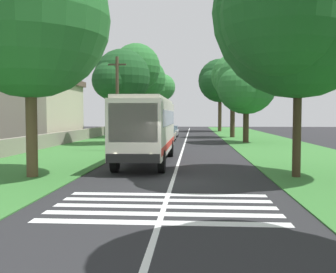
# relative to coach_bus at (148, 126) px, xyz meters

# --- Properties ---
(ground) EXTENTS (160.00, 160.00, 0.00)m
(ground) POSITION_rel_coach_bus_xyz_m (-6.64, -1.80, -2.15)
(ground) COLOR #262628
(grass_verge_left) EXTENTS (120.00, 8.00, 0.04)m
(grass_verge_left) POSITION_rel_coach_bus_xyz_m (8.36, 6.40, -2.13)
(grass_verge_left) COLOR #387533
(grass_verge_left) RESTS_ON ground
(grass_verge_right) EXTENTS (120.00, 8.00, 0.04)m
(grass_verge_right) POSITION_rel_coach_bus_xyz_m (8.36, -10.00, -2.13)
(grass_verge_right) COLOR #387533
(grass_verge_right) RESTS_ON ground
(centre_line) EXTENTS (110.00, 0.16, 0.01)m
(centre_line) POSITION_rel_coach_bus_xyz_m (8.36, -1.80, -2.14)
(centre_line) COLOR silver
(centre_line) RESTS_ON ground
(coach_bus) EXTENTS (11.16, 2.62, 3.73)m
(coach_bus) POSITION_rel_coach_bus_xyz_m (0.00, 0.00, 0.00)
(coach_bus) COLOR silver
(coach_bus) RESTS_ON ground
(zebra_crossing) EXTENTS (4.05, 6.80, 0.01)m
(zebra_crossing) POSITION_rel_coach_bus_xyz_m (-10.95, -1.80, -2.14)
(zebra_crossing) COLOR silver
(zebra_crossing) RESTS_ON ground
(trailing_car_0) EXTENTS (4.30, 1.78, 1.43)m
(trailing_car_0) POSITION_rel_coach_bus_xyz_m (19.86, 0.19, -1.48)
(trailing_car_0) COLOR #B7A893
(trailing_car_0) RESTS_ON ground
(trailing_car_1) EXTENTS (4.30, 1.78, 1.43)m
(trailing_car_1) POSITION_rel_coach_bus_xyz_m (28.31, 0.24, -1.48)
(trailing_car_1) COLOR silver
(trailing_car_1) RESTS_ON ground
(roadside_tree_left_0) EXTENTS (7.92, 7.05, 10.54)m
(roadside_tree_left_0) POSITION_rel_coach_bus_xyz_m (-5.71, 4.66, 4.75)
(roadside_tree_left_0) COLOR brown
(roadside_tree_left_0) RESTS_ON grass_verge_left
(roadside_tree_left_1) EXTENTS (6.35, 5.34, 9.03)m
(roadside_tree_left_1) POSITION_rel_coach_bus_xyz_m (14.44, 4.28, 4.09)
(roadside_tree_left_1) COLOR brown
(roadside_tree_left_1) RESTS_ON grass_verge_left
(roadside_tree_left_2) EXTENTS (6.41, 5.39, 10.96)m
(roadside_tree_left_2) POSITION_rel_coach_bus_xyz_m (54.92, 3.83, 6.02)
(roadside_tree_left_2) COLOR #3D2D1E
(roadside_tree_left_2) RESTS_ON grass_verge_left
(roadside_tree_left_3) EXTENTS (7.17, 6.12, 10.99)m
(roadside_tree_left_3) POSITION_rel_coach_bus_xyz_m (33.29, 4.62, 5.66)
(roadside_tree_left_3) COLOR #4C3826
(roadside_tree_left_3) RESTS_ON grass_verge_left
(roadside_tree_left_4) EXTENTS (7.09, 5.90, 11.55)m
(roadside_tree_left_4) POSITION_rel_coach_bus_xyz_m (25.65, 4.49, 6.30)
(roadside_tree_left_4) COLOR brown
(roadside_tree_left_4) RESTS_ON grass_verge_left
(roadside_tree_right_0) EXTENTS (8.94, 7.38, 12.34)m
(roadside_tree_right_0) POSITION_rel_coach_bus_xyz_m (44.99, -6.96, 6.32)
(roadside_tree_right_0) COLOR #4C3826
(roadside_tree_right_0) RESTS_ON grass_verge_right
(roadside_tree_right_1) EXTENTS (8.85, 7.58, 11.05)m
(roadside_tree_right_1) POSITION_rel_coach_bus_xyz_m (-5.04, -7.05, 4.97)
(roadside_tree_right_1) COLOR #3D2D1E
(roadside_tree_right_1) RESTS_ON grass_verge_right
(roadside_tree_right_2) EXTENTS (6.09, 5.37, 10.26)m
(roadside_tree_right_2) POSITION_rel_coach_bus_xyz_m (26.55, -7.39, 5.31)
(roadside_tree_right_2) COLOR #3D2D1E
(roadside_tree_right_2) RESTS_ON grass_verge_right
(roadside_tree_right_3) EXTENTS (7.24, 6.11, 8.95)m
(roadside_tree_right_3) POSITION_rel_coach_bus_xyz_m (17.17, -7.77, 3.62)
(roadside_tree_right_3) COLOR #3D2D1E
(roadside_tree_right_3) RESTS_ON grass_verge_right
(utility_pole) EXTENTS (0.24, 1.40, 7.22)m
(utility_pole) POSITION_rel_coach_bus_xyz_m (7.19, 3.19, 1.64)
(utility_pole) COLOR #473828
(utility_pole) RESTS_ON grass_verge_left
(roadside_wall) EXTENTS (70.00, 0.40, 1.17)m
(roadside_wall) POSITION_rel_coach_bus_xyz_m (13.36, 9.80, -1.52)
(roadside_wall) COLOR gray
(roadside_wall) RESTS_ON grass_verge_left
(roadside_building) EXTENTS (12.76, 10.49, 6.83)m
(roadside_building) POSITION_rel_coach_bus_xyz_m (18.82, 15.86, 1.30)
(roadside_building) COLOR beige
(roadside_building) RESTS_ON ground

